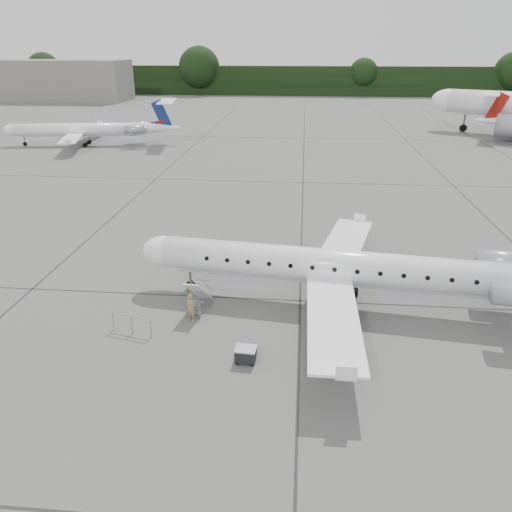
# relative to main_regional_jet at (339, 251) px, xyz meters

# --- Properties ---
(ground) EXTENTS (320.00, 320.00, 0.00)m
(ground) POSITION_rel_main_regional_jet_xyz_m (1.65, -3.04, -3.27)
(ground) COLOR slate
(ground) RESTS_ON ground
(treeline) EXTENTS (260.00, 4.00, 8.00)m
(treeline) POSITION_rel_main_regional_jet_xyz_m (1.65, 126.96, 0.73)
(treeline) COLOR black
(treeline) RESTS_ON ground
(terminal_building) EXTENTS (40.00, 14.00, 10.00)m
(terminal_building) POSITION_rel_main_regional_jet_xyz_m (-68.35, 106.96, 1.73)
(terminal_building) COLOR slate
(terminal_building) RESTS_ON ground
(main_regional_jet) EXTENTS (27.56, 21.35, 6.54)m
(main_regional_jet) POSITION_rel_main_regional_jet_xyz_m (0.00, 0.00, 0.00)
(main_regional_jet) COLOR white
(main_regional_jet) RESTS_ON ground
(airstair) EXTENTS (1.13, 2.43, 2.05)m
(airstair) POSITION_rel_main_regional_jet_xyz_m (-7.55, -1.21, -2.24)
(airstair) COLOR white
(airstair) RESTS_ON ground
(passenger) EXTENTS (0.68, 0.59, 1.56)m
(passenger) POSITION_rel_main_regional_jet_xyz_m (-7.71, -2.52, -2.49)
(passenger) COLOR #917E4F
(passenger) RESTS_ON ground
(safety_railing) EXTENTS (2.15, 0.63, 1.00)m
(safety_railing) POSITION_rel_main_regional_jet_xyz_m (-10.42, -4.05, -2.77)
(safety_railing) COLOR gray
(safety_railing) RESTS_ON ground
(baggage_cart) EXTENTS (0.97, 0.81, 0.80)m
(baggage_cart) POSITION_rel_main_regional_jet_xyz_m (-4.43, -5.97, -2.87)
(baggage_cart) COLOR black
(baggage_cart) RESTS_ON ground
(bg_regional_left) EXTENTS (26.19, 20.50, 6.29)m
(bg_regional_left) POSITION_rel_main_regional_jet_xyz_m (-34.34, 45.45, -0.12)
(bg_regional_left) COLOR white
(bg_regional_left) RESTS_ON ground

